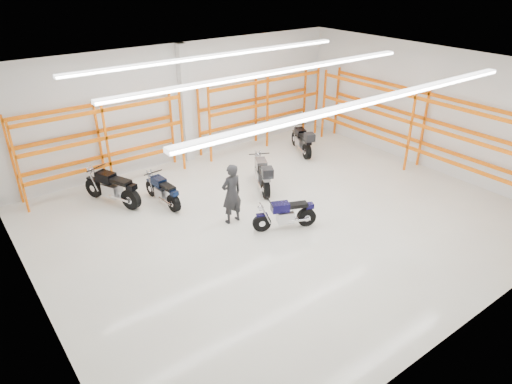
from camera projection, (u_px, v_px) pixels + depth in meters
ground at (281, 218)px, 14.17m from camera, size 14.00×14.00×0.00m
room_shell at (283, 116)px, 12.69m from camera, size 14.02×12.02×4.51m
motorcycle_main at (287, 215)px, 13.45m from camera, size 1.85×0.95×0.96m
motorcycle_back_a at (114, 189)px, 14.77m from camera, size 1.15×2.23×1.16m
motorcycle_back_b at (163, 192)px, 14.76m from camera, size 0.65×1.98×0.97m
motorcycle_back_c at (263, 175)px, 15.65m from camera, size 1.26×2.14×1.18m
motorcycle_back_d at (303, 141)px, 18.60m from camera, size 1.14×2.14×1.15m
standing_man at (232, 194)px, 13.56m from camera, size 0.71×0.48×1.89m
structural_column at (185, 104)px, 17.30m from camera, size 0.32×0.32×4.50m
pallet_racking_back_left at (102, 137)px, 15.47m from camera, size 5.67×0.87×3.00m
pallet_racking_back_right at (262, 103)px, 19.08m from camera, size 5.67×0.87×3.00m
pallet_racking_side at (418, 122)px, 16.79m from camera, size 0.87×9.07×3.00m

